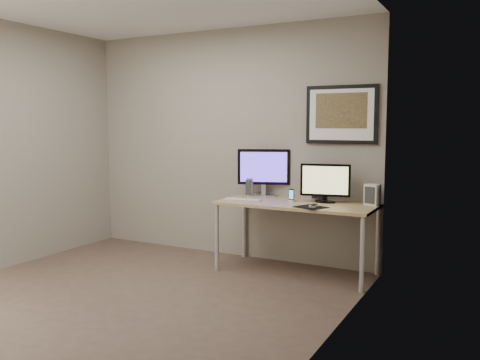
{
  "coord_description": "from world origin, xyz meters",
  "views": [
    {
      "loc": [
        2.87,
        -3.44,
        1.52
      ],
      "look_at": [
        0.48,
        1.1,
        0.96
      ],
      "focal_mm": 38.0,
      "sensor_mm": 36.0,
      "label": 1
    }
  ],
  "objects_px": {
    "desk": "(296,209)",
    "speaker_right": "(314,190)",
    "phone_dock": "(292,195)",
    "keyboard": "(243,200)",
    "fan_unit": "(372,195)",
    "framed_art": "(341,115)",
    "speaker_left": "(250,187)",
    "monitor_tv": "(325,182)",
    "monitor_large": "(264,170)"
  },
  "relations": [
    {
      "from": "keyboard",
      "to": "fan_unit",
      "type": "height_order",
      "value": "fan_unit"
    },
    {
      "from": "speaker_right",
      "to": "keyboard",
      "type": "distance_m",
      "value": 0.77
    },
    {
      "from": "framed_art",
      "to": "fan_unit",
      "type": "xyz_separation_m",
      "value": [
        0.37,
        -0.14,
        -0.79
      ]
    },
    {
      "from": "keyboard",
      "to": "desk",
      "type": "bearing_deg",
      "value": 5.45
    },
    {
      "from": "monitor_large",
      "to": "keyboard",
      "type": "relative_size",
      "value": 1.35
    },
    {
      "from": "phone_dock",
      "to": "fan_unit",
      "type": "height_order",
      "value": "fan_unit"
    },
    {
      "from": "monitor_large",
      "to": "phone_dock",
      "type": "height_order",
      "value": "monitor_large"
    },
    {
      "from": "monitor_tv",
      "to": "fan_unit",
      "type": "relative_size",
      "value": 2.39
    },
    {
      "from": "desk",
      "to": "monitor_tv",
      "type": "xyz_separation_m",
      "value": [
        0.26,
        0.12,
        0.28
      ]
    },
    {
      "from": "desk",
      "to": "framed_art",
      "type": "relative_size",
      "value": 2.13
    },
    {
      "from": "framed_art",
      "to": "monitor_large",
      "type": "bearing_deg",
      "value": -174.19
    },
    {
      "from": "monitor_tv",
      "to": "speaker_right",
      "type": "distance_m",
      "value": 0.27
    },
    {
      "from": "desk",
      "to": "speaker_left",
      "type": "bearing_deg",
      "value": 164.47
    },
    {
      "from": "monitor_large",
      "to": "monitor_tv",
      "type": "relative_size",
      "value": 1.09
    },
    {
      "from": "desk",
      "to": "fan_unit",
      "type": "relative_size",
      "value": 7.65
    },
    {
      "from": "framed_art",
      "to": "speaker_left",
      "type": "height_order",
      "value": "framed_art"
    },
    {
      "from": "speaker_right",
      "to": "phone_dock",
      "type": "height_order",
      "value": "speaker_right"
    },
    {
      "from": "desk",
      "to": "phone_dock",
      "type": "bearing_deg",
      "value": 150.12
    },
    {
      "from": "speaker_left",
      "to": "phone_dock",
      "type": "relative_size",
      "value": 1.55
    },
    {
      "from": "monitor_tv",
      "to": "framed_art",
      "type": "bearing_deg",
      "value": 55.36
    },
    {
      "from": "phone_dock",
      "to": "speaker_right",
      "type": "bearing_deg",
      "value": 70.28
    },
    {
      "from": "monitor_tv",
      "to": "desk",
      "type": "bearing_deg",
      "value": -165.72
    },
    {
      "from": "monitor_large",
      "to": "speaker_left",
      "type": "xyz_separation_m",
      "value": [
        -0.13,
        -0.07,
        -0.19
      ]
    },
    {
      "from": "monitor_large",
      "to": "desk",
      "type": "bearing_deg",
      "value": -48.49
    },
    {
      "from": "monitor_tv",
      "to": "speaker_right",
      "type": "height_order",
      "value": "monitor_tv"
    },
    {
      "from": "monitor_tv",
      "to": "phone_dock",
      "type": "xyz_separation_m",
      "value": [
        -0.33,
        -0.08,
        -0.15
      ]
    },
    {
      "from": "desk",
      "to": "speaker_left",
      "type": "relative_size",
      "value": 7.88
    },
    {
      "from": "desk",
      "to": "fan_unit",
      "type": "xyz_separation_m",
      "value": [
        0.72,
        0.19,
        0.17
      ]
    },
    {
      "from": "desk",
      "to": "monitor_tv",
      "type": "distance_m",
      "value": 0.4
    },
    {
      "from": "speaker_left",
      "to": "fan_unit",
      "type": "xyz_separation_m",
      "value": [
        1.34,
        0.01,
        0.0
      ]
    },
    {
      "from": "desk",
      "to": "monitor_large",
      "type": "height_order",
      "value": "monitor_large"
    },
    {
      "from": "monitor_tv",
      "to": "phone_dock",
      "type": "distance_m",
      "value": 0.37
    },
    {
      "from": "framed_art",
      "to": "speaker_right",
      "type": "bearing_deg",
      "value": -172.84
    },
    {
      "from": "monitor_tv",
      "to": "speaker_left",
      "type": "relative_size",
      "value": 2.46
    },
    {
      "from": "phone_dock",
      "to": "fan_unit",
      "type": "bearing_deg",
      "value": 21.88
    },
    {
      "from": "monitor_tv",
      "to": "fan_unit",
      "type": "height_order",
      "value": "monitor_tv"
    },
    {
      "from": "monitor_tv",
      "to": "speaker_left",
      "type": "height_order",
      "value": "monitor_tv"
    },
    {
      "from": "monitor_large",
      "to": "fan_unit",
      "type": "xyz_separation_m",
      "value": [
        1.21,
        -0.06,
        -0.18
      ]
    },
    {
      "from": "fan_unit",
      "to": "monitor_large",
      "type": "bearing_deg",
      "value": -167.44
    },
    {
      "from": "speaker_left",
      "to": "speaker_right",
      "type": "distance_m",
      "value": 0.72
    },
    {
      "from": "monitor_tv",
      "to": "keyboard",
      "type": "relative_size",
      "value": 1.23
    },
    {
      "from": "speaker_left",
      "to": "fan_unit",
      "type": "relative_size",
      "value": 0.97
    },
    {
      "from": "desk",
      "to": "speaker_right",
      "type": "bearing_deg",
      "value": 74.03
    },
    {
      "from": "desk",
      "to": "speaker_right",
      "type": "height_order",
      "value": "speaker_right"
    },
    {
      "from": "speaker_right",
      "to": "phone_dock",
      "type": "bearing_deg",
      "value": -140.89
    },
    {
      "from": "desk",
      "to": "speaker_right",
      "type": "xyz_separation_m",
      "value": [
        0.09,
        0.3,
        0.16
      ]
    },
    {
      "from": "desk",
      "to": "framed_art",
      "type": "height_order",
      "value": "framed_art"
    },
    {
      "from": "speaker_left",
      "to": "phone_dock",
      "type": "xyz_separation_m",
      "value": [
        0.55,
        -0.13,
        -0.04
      ]
    },
    {
      "from": "keyboard",
      "to": "speaker_right",
      "type": "bearing_deg",
      "value": 26.51
    },
    {
      "from": "monitor_large",
      "to": "speaker_right",
      "type": "distance_m",
      "value": 0.6
    }
  ]
}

